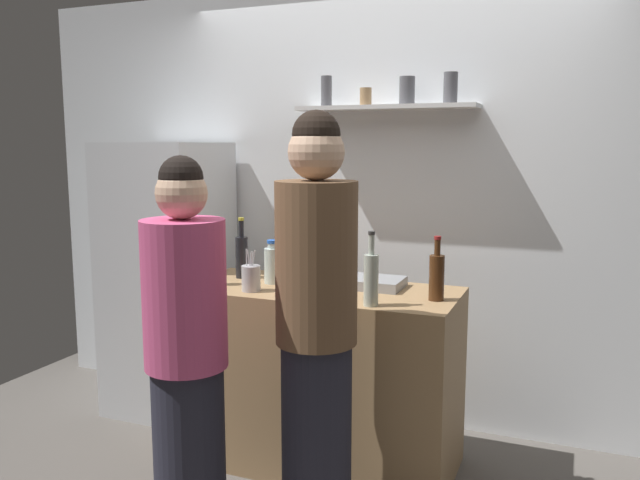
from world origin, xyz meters
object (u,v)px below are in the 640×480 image
object	(u,v)px
baking_pan	(370,282)
person_brown_jacket	(316,329)
wine_bottle_amber_glass	(437,276)
person_pink_top	(187,358)
refrigerator	(168,278)
utensil_holder	(251,278)
wine_bottle_pale_glass	(371,278)
water_bottle_plastic	(273,264)
wine_bottle_green_glass	(211,264)
wine_bottle_dark_glass	(242,255)

from	to	relation	value
baking_pan	person_brown_jacket	distance (m)	0.71
wine_bottle_amber_glass	person_pink_top	xyz separation A→B (m)	(-0.86, -0.81, -0.25)
person_brown_jacket	refrigerator	bearing A→B (deg)	137.43
utensil_holder	person_pink_top	world-z (taller)	person_pink_top
utensil_holder	wine_bottle_pale_glass	world-z (taller)	wine_bottle_pale_glass
water_bottle_plastic	refrigerator	bearing A→B (deg)	161.51
baking_pan	wine_bottle_green_glass	xyz separation A→B (m)	(-0.79, -0.26, 0.08)
person_brown_jacket	water_bottle_plastic	bearing A→B (deg)	120.08
refrigerator	utensil_holder	distance (m)	1.00
refrigerator	person_pink_top	world-z (taller)	refrigerator
wine_bottle_green_glass	water_bottle_plastic	distance (m)	0.32
refrigerator	wine_bottle_pale_glass	bearing A→B (deg)	-20.49
wine_bottle_pale_glass	person_brown_jacket	world-z (taller)	person_brown_jacket
wine_bottle_dark_glass	person_pink_top	distance (m)	0.99
utensil_holder	wine_bottle_green_glass	xyz separation A→B (m)	(-0.26, 0.05, 0.04)
water_bottle_plastic	person_brown_jacket	distance (m)	0.80
wine_bottle_pale_glass	person_pink_top	distance (m)	0.89
refrigerator	water_bottle_plastic	distance (m)	0.94
wine_bottle_dark_glass	person_brown_jacket	size ratio (longest dim) A/B	0.19
refrigerator	wine_bottle_pale_glass	size ratio (longest dim) A/B	4.89
person_brown_jacket	wine_bottle_amber_glass	bearing A→B (deg)	46.22
wine_bottle_green_glass	baking_pan	bearing A→B (deg)	17.99
refrigerator	person_pink_top	xyz separation A→B (m)	(0.90, -1.15, -0.04)
wine_bottle_amber_glass	water_bottle_plastic	distance (m)	0.89
refrigerator	wine_bottle_dark_glass	xyz separation A→B (m)	(0.65, -0.23, 0.22)
baking_pan	wine_bottle_dark_glass	size ratio (longest dim) A/B	1.02
person_brown_jacket	person_pink_top	xyz separation A→B (m)	(-0.47, -0.25, -0.10)
baking_pan	wine_bottle_amber_glass	distance (m)	0.42
wine_bottle_green_glass	wine_bottle_amber_glass	world-z (taller)	wine_bottle_amber_glass
refrigerator	water_bottle_plastic	xyz separation A→B (m)	(0.87, -0.29, 0.20)
utensil_holder	person_pink_top	size ratio (longest dim) A/B	0.13
wine_bottle_green_glass	person_brown_jacket	bearing A→B (deg)	-30.16
utensil_holder	wine_bottle_pale_glass	bearing A→B (deg)	-5.32
refrigerator	wine_bottle_amber_glass	xyz separation A→B (m)	(1.76, -0.35, 0.22)
wine_bottle_green_glass	person_brown_jacket	size ratio (longest dim) A/B	0.17
water_bottle_plastic	person_pink_top	xyz separation A→B (m)	(0.03, -0.86, -0.24)
wine_bottle_amber_glass	person_brown_jacket	world-z (taller)	person_brown_jacket
refrigerator	utensil_holder	bearing A→B (deg)	-30.37
wine_bottle_amber_glass	utensil_holder	bearing A→B (deg)	-170.22
wine_bottle_pale_glass	wine_bottle_green_glass	bearing A→B (deg)	173.02
baking_pan	person_brown_jacket	bearing A→B (deg)	-90.60
wine_bottle_pale_glass	wine_bottle_dark_glass	bearing A→B (deg)	158.65
wine_bottle_amber_glass	person_pink_top	size ratio (longest dim) A/B	0.19
wine_bottle_green_glass	person_brown_jacket	world-z (taller)	person_brown_jacket
utensil_holder	wine_bottle_dark_glass	size ratio (longest dim) A/B	0.65
wine_bottle_amber_glass	wine_bottle_pale_glass	size ratio (longest dim) A/B	0.89
wine_bottle_dark_glass	person_pink_top	world-z (taller)	person_pink_top
person_pink_top	utensil_holder	bearing A→B (deg)	-127.08
wine_bottle_green_glass	wine_bottle_amber_glass	size ratio (longest dim) A/B	0.99
wine_bottle_amber_glass	water_bottle_plastic	world-z (taller)	wine_bottle_amber_glass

